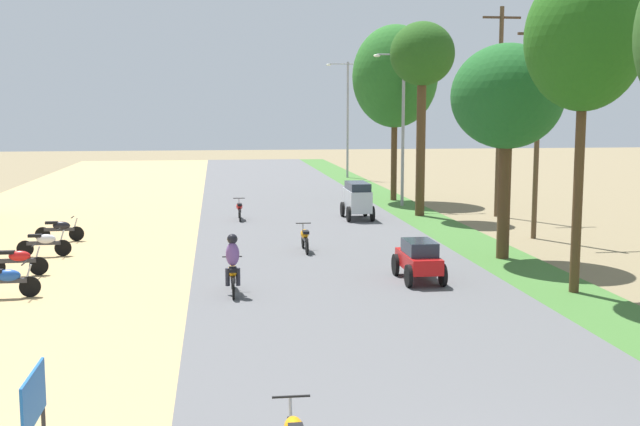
% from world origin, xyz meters
% --- Properties ---
extents(parked_motorbike_second, '(1.80, 0.54, 0.94)m').
position_xyz_m(parked_motorbike_second, '(-9.29, 13.27, 0.55)').
color(parked_motorbike_second, black).
rests_on(parked_motorbike_second, dirt_shoulder).
extents(parked_motorbike_third, '(1.80, 0.54, 0.94)m').
position_xyz_m(parked_motorbike_third, '(-9.67, 16.13, 0.55)').
color(parked_motorbike_third, black).
rests_on(parked_motorbike_third, dirt_shoulder).
extents(parked_motorbike_fourth, '(1.80, 0.54, 0.94)m').
position_xyz_m(parked_motorbike_fourth, '(-9.54, 19.25, 0.55)').
color(parked_motorbike_fourth, black).
rests_on(parked_motorbike_fourth, dirt_shoulder).
extents(parked_motorbike_fifth, '(1.80, 0.54, 0.94)m').
position_xyz_m(parked_motorbike_fifth, '(-9.61, 22.36, 0.55)').
color(parked_motorbike_fifth, black).
rests_on(parked_motorbike_fifth, dirt_shoulder).
extents(street_signboard, '(0.06, 1.30, 1.50)m').
position_xyz_m(street_signboard, '(-6.20, 2.45, 1.11)').
color(street_signboard, '#262628').
rests_on(street_signboard, dirt_shoulder).
extents(median_tree_second, '(3.12, 3.12, 8.71)m').
position_xyz_m(median_tree_second, '(5.91, 11.94, 6.82)').
color(median_tree_second, '#4C351E').
rests_on(median_tree_second, median_strip).
extents(median_tree_third, '(3.68, 3.68, 7.10)m').
position_xyz_m(median_tree_third, '(5.75, 16.94, 5.39)').
color(median_tree_third, '#4C351E').
rests_on(median_tree_third, median_strip).
extents(median_tree_fourth, '(2.97, 2.97, 8.94)m').
position_xyz_m(median_tree_fourth, '(5.73, 27.71, 7.36)').
color(median_tree_fourth, '#4C351E').
rests_on(median_tree_fourth, median_strip).
extents(median_tree_fifth, '(4.61, 4.61, 9.47)m').
position_xyz_m(median_tree_fifth, '(5.92, 34.07, 6.76)').
color(median_tree_fifth, '#4C351E').
rests_on(median_tree_fifth, median_strip).
extents(streetlamp_near, '(3.16, 0.20, 7.85)m').
position_xyz_m(streetlamp_near, '(5.80, 31.56, 4.58)').
color(streetlamp_near, gray).
rests_on(streetlamp_near, median_strip).
extents(streetlamp_mid, '(3.16, 0.20, 8.34)m').
position_xyz_m(streetlamp_mid, '(5.80, 48.66, 4.83)').
color(streetlamp_mid, gray).
rests_on(streetlamp_mid, median_strip).
extents(utility_pole_near, '(1.80, 0.20, 9.68)m').
position_xyz_m(utility_pole_near, '(9.34, 27.34, 5.03)').
color(utility_pole_near, brown).
rests_on(utility_pole_near, ground).
extents(utility_pole_far, '(1.80, 0.20, 8.35)m').
position_xyz_m(utility_pole_far, '(8.55, 21.03, 4.36)').
color(utility_pole_far, brown).
rests_on(utility_pole_far, ground).
extents(car_sedan_red, '(1.10, 2.26, 1.19)m').
position_xyz_m(car_sedan_red, '(2.04, 13.79, 0.74)').
color(car_sedan_red, red).
rests_on(car_sedan_red, road_strip).
extents(car_van_silver, '(1.19, 2.41, 1.67)m').
position_xyz_m(car_van_silver, '(2.58, 26.80, 1.02)').
color(car_van_silver, '#B7BCC1').
rests_on(car_van_silver, road_strip).
extents(motorbike_ahead_third, '(0.54, 1.80, 1.66)m').
position_xyz_m(motorbike_ahead_third, '(-3.34, 12.81, 0.86)').
color(motorbike_ahead_third, black).
rests_on(motorbike_ahead_third, road_strip).
extents(motorbike_ahead_fourth, '(0.54, 1.80, 0.94)m').
position_xyz_m(motorbike_ahead_fourth, '(-0.69, 19.01, 0.57)').
color(motorbike_ahead_fourth, black).
rests_on(motorbike_ahead_fourth, road_strip).
extents(motorbike_ahead_fifth, '(0.54, 1.80, 0.94)m').
position_xyz_m(motorbike_ahead_fifth, '(-2.72, 27.27, 0.57)').
color(motorbike_ahead_fifth, black).
rests_on(motorbike_ahead_fifth, road_strip).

